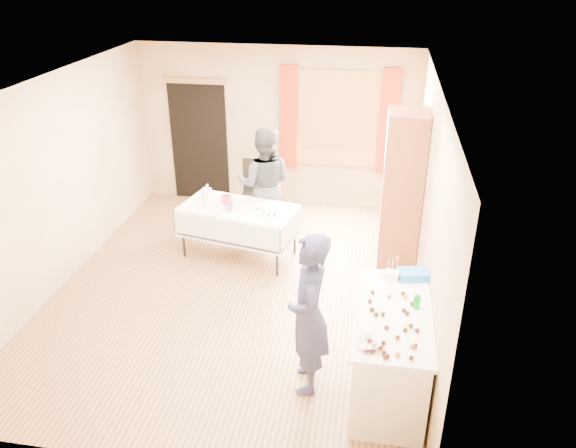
% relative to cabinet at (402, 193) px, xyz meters
% --- Properties ---
extents(floor, '(4.50, 5.50, 0.02)m').
position_rel_cabinet_xyz_m(floor, '(-1.99, -0.94, -1.08)').
color(floor, '#9E7047').
rests_on(floor, ground).
extents(ceiling, '(4.50, 5.50, 0.02)m').
position_rel_cabinet_xyz_m(ceiling, '(-1.99, -0.94, 1.54)').
color(ceiling, white).
rests_on(ceiling, floor).
extents(wall_back, '(4.50, 0.02, 2.60)m').
position_rel_cabinet_xyz_m(wall_back, '(-1.99, 1.82, 0.23)').
color(wall_back, tan).
rests_on(wall_back, floor).
extents(wall_front, '(4.50, 0.02, 2.60)m').
position_rel_cabinet_xyz_m(wall_front, '(-1.99, -3.70, 0.23)').
color(wall_front, tan).
rests_on(wall_front, floor).
extents(wall_left, '(0.02, 5.50, 2.60)m').
position_rel_cabinet_xyz_m(wall_left, '(-4.25, -0.94, 0.23)').
color(wall_left, tan).
rests_on(wall_left, floor).
extents(wall_right, '(0.02, 5.50, 2.60)m').
position_rel_cabinet_xyz_m(wall_right, '(0.27, -0.94, 0.23)').
color(wall_right, tan).
rests_on(wall_right, floor).
extents(window_frame, '(1.32, 0.06, 1.52)m').
position_rel_cabinet_xyz_m(window_frame, '(-0.99, 1.78, 0.43)').
color(window_frame, olive).
rests_on(window_frame, wall_back).
extents(window_pane, '(1.20, 0.02, 1.40)m').
position_rel_cabinet_xyz_m(window_pane, '(-0.99, 1.76, 0.43)').
color(window_pane, white).
rests_on(window_pane, wall_back).
extents(curtain_left, '(0.28, 0.06, 1.65)m').
position_rel_cabinet_xyz_m(curtain_left, '(-1.77, 1.73, 0.43)').
color(curtain_left, '#A12A12').
rests_on(curtain_left, wall_back).
extents(curtain_right, '(0.28, 0.06, 1.65)m').
position_rel_cabinet_xyz_m(curtain_right, '(-0.21, 1.73, 0.43)').
color(curtain_right, '#A12A12').
rests_on(curtain_right, wall_back).
extents(doorway, '(0.95, 0.04, 2.00)m').
position_rel_cabinet_xyz_m(doorway, '(-3.29, 1.79, -0.07)').
color(doorway, black).
rests_on(doorway, floor).
extents(door_lintel, '(1.05, 0.06, 0.08)m').
position_rel_cabinet_xyz_m(door_lintel, '(-3.29, 1.76, 0.95)').
color(door_lintel, olive).
rests_on(door_lintel, wall_back).
extents(cabinet, '(0.50, 0.60, 2.14)m').
position_rel_cabinet_xyz_m(cabinet, '(0.00, 0.00, 0.00)').
color(cabinet, brown).
rests_on(cabinet, floor).
extents(counter, '(0.71, 1.50, 0.91)m').
position_rel_cabinet_xyz_m(counter, '(-0.10, -2.45, -0.62)').
color(counter, '#F6EBCD').
rests_on(counter, floor).
extents(party_table, '(1.71, 1.12, 0.75)m').
position_rel_cabinet_xyz_m(party_table, '(-2.17, -0.09, -0.63)').
color(party_table, black).
rests_on(party_table, floor).
extents(chair, '(0.44, 0.44, 1.01)m').
position_rel_cabinet_xyz_m(chair, '(-2.17, 0.96, -0.77)').
color(chair, black).
rests_on(chair, floor).
extents(girl, '(0.73, 0.59, 1.68)m').
position_rel_cabinet_xyz_m(girl, '(-0.88, -2.52, -0.23)').
color(girl, '#212245').
rests_on(girl, floor).
extents(woman, '(0.89, 0.73, 1.69)m').
position_rel_cabinet_xyz_m(woman, '(-1.93, 0.54, -0.23)').
color(woman, black).
rests_on(woman, floor).
extents(soda_can, '(0.08, 0.08, 0.12)m').
position_rel_cabinet_xyz_m(soda_can, '(0.11, -2.34, -0.10)').
color(soda_can, '#0A7A19').
rests_on(soda_can, counter).
extents(mixing_bowl, '(0.34, 0.34, 0.05)m').
position_rel_cabinet_xyz_m(mixing_bowl, '(-0.31, -2.98, -0.14)').
color(mixing_bowl, white).
rests_on(mixing_bowl, counter).
extents(foam_block, '(0.17, 0.14, 0.08)m').
position_rel_cabinet_xyz_m(foam_block, '(-0.12, -1.87, -0.12)').
color(foam_block, white).
rests_on(foam_block, counter).
extents(blue_basket, '(0.34, 0.26, 0.08)m').
position_rel_cabinet_xyz_m(blue_basket, '(0.10, -1.81, -0.12)').
color(blue_basket, blue).
rests_on(blue_basket, counter).
extents(pitcher, '(0.11, 0.11, 0.22)m').
position_rel_cabinet_xyz_m(pitcher, '(-2.62, -0.08, -0.21)').
color(pitcher, silver).
rests_on(pitcher, party_table).
extents(cup_red, '(0.25, 0.25, 0.11)m').
position_rel_cabinet_xyz_m(cup_red, '(-2.35, 0.00, -0.26)').
color(cup_red, '#E92B52').
rests_on(cup_red, party_table).
extents(cup_rainbow, '(0.22, 0.22, 0.11)m').
position_rel_cabinet_xyz_m(cup_rainbow, '(-2.25, -0.23, -0.27)').
color(cup_rainbow, red).
rests_on(cup_rainbow, party_table).
extents(small_bowl, '(0.18, 0.18, 0.05)m').
position_rel_cabinet_xyz_m(small_bowl, '(-1.86, -0.08, -0.30)').
color(small_bowl, white).
rests_on(small_bowl, party_table).
extents(pastry_tray, '(0.34, 0.31, 0.02)m').
position_rel_cabinet_xyz_m(pastry_tray, '(-1.70, -0.29, -0.31)').
color(pastry_tray, white).
rests_on(pastry_tray, party_table).
extents(bottle, '(0.14, 0.14, 0.18)m').
position_rel_cabinet_xyz_m(bottle, '(-2.68, 0.20, -0.23)').
color(bottle, white).
rests_on(bottle, party_table).
extents(cake_balls, '(0.47, 1.02, 0.04)m').
position_rel_cabinet_xyz_m(cake_balls, '(-0.12, -2.71, -0.14)').
color(cake_balls, '#3F2314').
rests_on(cake_balls, counter).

